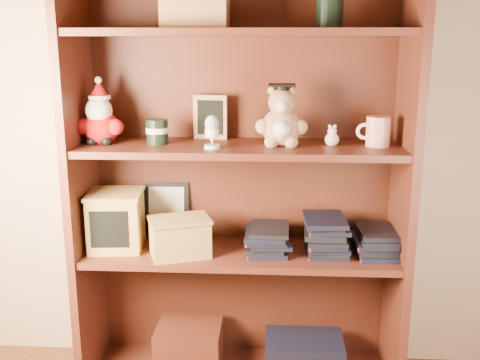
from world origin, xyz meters
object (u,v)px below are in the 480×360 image
(grad_teddy_bear, at_px, (281,122))
(treats_box, at_px, (116,220))
(bookcase, at_px, (240,187))
(teacher_mug, at_px, (377,131))

(grad_teddy_bear, relative_size, treats_box, 1.03)
(grad_teddy_bear, xyz_separation_m, treats_box, (-0.61, 0.01, -0.37))
(bookcase, relative_size, treats_box, 7.40)
(bookcase, relative_size, grad_teddy_bear, 7.21)
(bookcase, relative_size, teacher_mug, 13.48)
(bookcase, height_order, grad_teddy_bear, bookcase)
(bookcase, xyz_separation_m, teacher_mug, (0.48, -0.05, 0.22))
(bookcase, height_order, treats_box, bookcase)
(grad_teddy_bear, height_order, teacher_mug, grad_teddy_bear)
(teacher_mug, bearing_deg, treats_box, -179.94)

